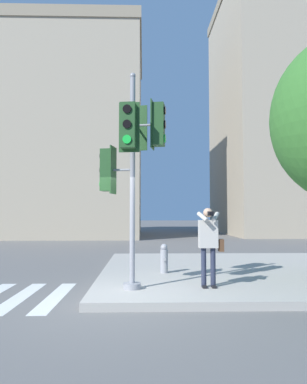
# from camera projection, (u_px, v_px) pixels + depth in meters

# --- Properties ---
(ground_plane) EXTENTS (160.00, 160.00, 0.00)m
(ground_plane) POSITION_uv_depth(u_px,v_px,m) (110.00, 305.00, 7.05)
(ground_plane) COLOR slate
(sidewalk_corner) EXTENTS (8.00, 8.00, 0.16)m
(sidewalk_corner) POSITION_uv_depth(u_px,v_px,m) (244.00, 271.00, 10.64)
(sidewalk_corner) COLOR #ADA89E
(sidewalk_corner) RESTS_ON ground_plane
(traffic_signal_pole) EXTENTS (1.42, 1.42, 4.59)m
(traffic_signal_pole) POSITION_uv_depth(u_px,v_px,m) (133.00, 150.00, 7.95)
(traffic_signal_pole) COLOR #939399
(traffic_signal_pole) RESTS_ON sidewalk_corner
(person_photographer) EXTENTS (0.58, 0.54, 1.69)m
(person_photographer) POSITION_uv_depth(u_px,v_px,m) (209.00, 240.00, 8.02)
(person_photographer) COLOR black
(person_photographer) RESTS_ON sidewalk_corner
(fire_hydrant) EXTENTS (0.20, 0.26, 0.76)m
(fire_hydrant) POSITION_uv_depth(u_px,v_px,m) (164.00, 259.00, 9.88)
(fire_hydrant) COLOR #99999E
(fire_hydrant) RESTS_ON sidewalk_corner
(building_left) EXTENTS (12.37, 11.48, 15.29)m
(building_left) POSITION_uv_depth(u_px,v_px,m) (63.00, 138.00, 29.50)
(building_left) COLOR tan
(building_left) RESTS_ON ground_plane
(building_right) EXTENTS (11.55, 12.95, 20.78)m
(building_right) POSITION_uv_depth(u_px,v_px,m) (288.00, 112.00, 32.08)
(building_right) COLOR tan
(building_right) RESTS_ON ground_plane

